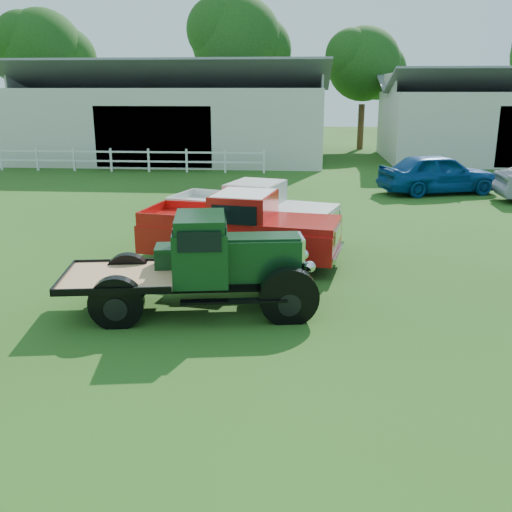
# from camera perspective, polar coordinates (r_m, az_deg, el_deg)

# --- Properties ---
(ground) EXTENTS (120.00, 120.00, 0.00)m
(ground) POSITION_cam_1_polar(r_m,az_deg,el_deg) (10.08, -1.73, -7.62)
(ground) COLOR #244013
(shed_left) EXTENTS (18.80, 10.20, 5.60)m
(shed_left) POSITION_cam_1_polar(r_m,az_deg,el_deg) (36.10, -8.31, 14.03)
(shed_left) COLOR beige
(shed_left) RESTS_ON ground
(fence_rail) EXTENTS (14.20, 0.16, 1.20)m
(fence_rail) POSITION_cam_1_polar(r_m,az_deg,el_deg) (30.74, -12.51, 9.35)
(fence_rail) COLOR white
(fence_rail) RESTS_ON ground
(tree_a) EXTENTS (6.30, 6.30, 10.50)m
(tree_a) POSITION_cam_1_polar(r_m,az_deg,el_deg) (46.29, -20.36, 16.71)
(tree_a) COLOR black
(tree_a) RESTS_ON ground
(tree_b) EXTENTS (6.90, 6.90, 11.50)m
(tree_b) POSITION_cam_1_polar(r_m,az_deg,el_deg) (43.49, -1.93, 18.42)
(tree_b) COLOR black
(tree_b) RESTS_ON ground
(tree_c) EXTENTS (5.40, 5.40, 9.00)m
(tree_c) POSITION_cam_1_polar(r_m,az_deg,el_deg) (42.34, 10.64, 16.53)
(tree_c) COLOR black
(tree_c) RESTS_ON ground
(vintage_flatbed) EXTENTS (4.94, 2.57, 1.86)m
(vintage_flatbed) POSITION_cam_1_polar(r_m,az_deg,el_deg) (10.82, -5.99, -0.75)
(vintage_flatbed) COLOR #103518
(vintage_flatbed) RESTS_ON ground
(red_pickup) EXTENTS (5.12, 2.68, 1.78)m
(red_pickup) POSITION_cam_1_polar(r_m,az_deg,el_deg) (13.72, -1.59, 2.79)
(red_pickup) COLOR #B81511
(red_pickup) RESTS_ON ground
(white_pickup) EXTENTS (4.97, 3.04, 1.71)m
(white_pickup) POSITION_cam_1_polar(r_m,az_deg,el_deg) (15.43, -0.37, 4.17)
(white_pickup) COLOR beige
(white_pickup) RESTS_ON ground
(misc_car_blue) EXTENTS (5.17, 3.24, 1.64)m
(misc_car_blue) POSITION_cam_1_polar(r_m,az_deg,el_deg) (24.66, 17.75, 7.87)
(misc_car_blue) COLOR navy
(misc_car_blue) RESTS_ON ground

